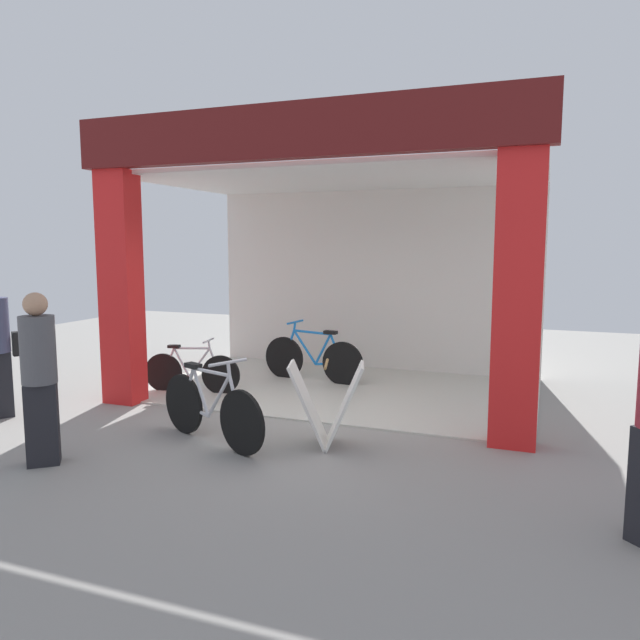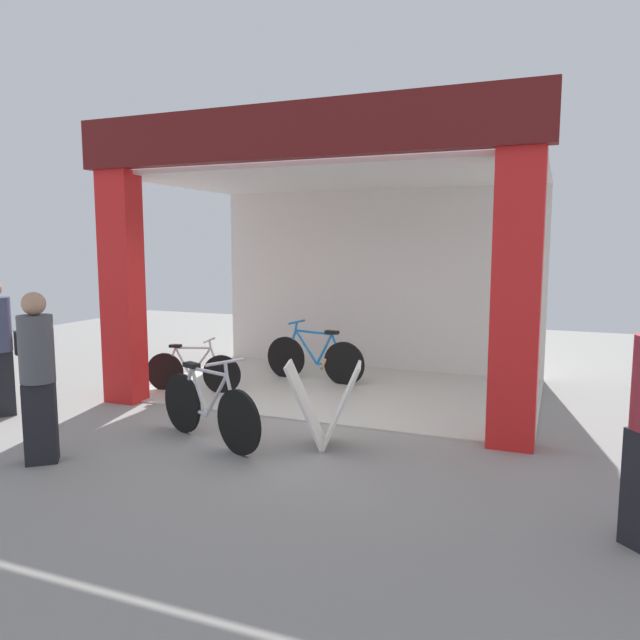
{
  "view_description": "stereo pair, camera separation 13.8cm",
  "coord_description": "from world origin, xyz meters",
  "px_view_note": "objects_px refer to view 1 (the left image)",
  "views": [
    {
      "loc": [
        2.84,
        -6.6,
        2.16
      ],
      "look_at": [
        0.0,
        0.85,
        1.15
      ],
      "focal_mm": 33.77,
      "sensor_mm": 36.0,
      "label": 1
    },
    {
      "loc": [
        2.97,
        -6.55,
        2.16
      ],
      "look_at": [
        0.0,
        0.85,
        1.15
      ],
      "focal_mm": 33.77,
      "sensor_mm": 36.0,
      "label": 2
    }
  ],
  "objects_px": {
    "bicycle_inside_0": "(313,358)",
    "sandwich_board_sign": "(326,405)",
    "bicycle_inside_1": "(192,371)",
    "bicycle_parked_0": "(211,409)",
    "pedestrian_0": "(40,377)"
  },
  "relations": [
    {
      "from": "sandwich_board_sign",
      "to": "pedestrian_0",
      "type": "height_order",
      "value": "pedestrian_0"
    },
    {
      "from": "pedestrian_0",
      "to": "bicycle_inside_0",
      "type": "bearing_deg",
      "value": 74.53
    },
    {
      "from": "bicycle_inside_0",
      "to": "bicycle_parked_0",
      "type": "relative_size",
      "value": 1.06
    },
    {
      "from": "bicycle_inside_0",
      "to": "sandwich_board_sign",
      "type": "relative_size",
      "value": 1.87
    },
    {
      "from": "bicycle_parked_0",
      "to": "pedestrian_0",
      "type": "xyz_separation_m",
      "value": [
        -1.22,
        -1.13,
        0.5
      ]
    },
    {
      "from": "bicycle_inside_1",
      "to": "sandwich_board_sign",
      "type": "xyz_separation_m",
      "value": [
        2.64,
        -1.49,
        0.14
      ]
    },
    {
      "from": "bicycle_inside_0",
      "to": "bicycle_inside_1",
      "type": "relative_size",
      "value": 1.2
    },
    {
      "from": "pedestrian_0",
      "to": "sandwich_board_sign",
      "type": "bearing_deg",
      "value": 31.39
    },
    {
      "from": "bicycle_inside_0",
      "to": "pedestrian_0",
      "type": "xyz_separation_m",
      "value": [
        -1.18,
        -4.26,
        0.5
      ]
    },
    {
      "from": "bicycle_inside_0",
      "to": "bicycle_inside_1",
      "type": "height_order",
      "value": "bicycle_inside_0"
    },
    {
      "from": "bicycle_inside_1",
      "to": "sandwich_board_sign",
      "type": "relative_size",
      "value": 1.56
    },
    {
      "from": "sandwich_board_sign",
      "to": "bicycle_parked_0",
      "type": "bearing_deg",
      "value": -163.7
    },
    {
      "from": "bicycle_parked_0",
      "to": "sandwich_board_sign",
      "type": "height_order",
      "value": "bicycle_parked_0"
    },
    {
      "from": "bicycle_inside_1",
      "to": "sandwich_board_sign",
      "type": "bearing_deg",
      "value": -29.42
    },
    {
      "from": "bicycle_inside_1",
      "to": "sandwich_board_sign",
      "type": "height_order",
      "value": "sandwich_board_sign"
    }
  ]
}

